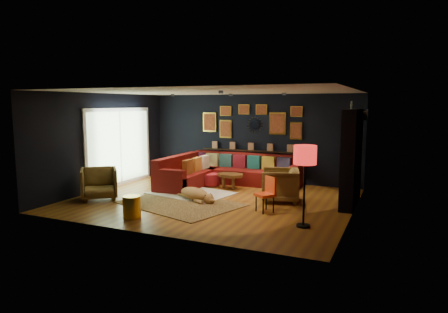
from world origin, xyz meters
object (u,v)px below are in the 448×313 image
at_px(sectional, 220,173).
at_px(coffee_table, 230,177).
at_px(pouf, 211,179).
at_px(gold_stool, 132,207).
at_px(armchair_right, 280,183).
at_px(orange_chair, 267,191).
at_px(floor_lamp, 305,159).
at_px(dog, 194,191).
at_px(armchair_left, 99,182).

bearing_deg(sectional, coffee_table, -40.21).
height_order(pouf, gold_stool, gold_stool).
distance_m(armchair_right, gold_stool, 3.52).
height_order(gold_stool, orange_chair, orange_chair).
relative_size(floor_lamp, dog, 1.19).
relative_size(armchair_right, orange_chair, 1.14).
height_order(armchair_right, gold_stool, armchair_right).
xyz_separation_m(sectional, orange_chair, (2.15, -2.26, 0.12)).
relative_size(orange_chair, dog, 0.58).
relative_size(sectional, coffee_table, 4.29).
relative_size(gold_stool, orange_chair, 0.60).
bearing_deg(armchair_right, sectional, -136.17).
relative_size(coffee_table, gold_stool, 1.74).
height_order(armchair_left, gold_stool, armchair_left).
height_order(pouf, orange_chair, orange_chair).
xyz_separation_m(pouf, armchair_right, (2.30, -0.95, 0.25)).
bearing_deg(pouf, armchair_right, -22.37).
xyz_separation_m(coffee_table, armchair_right, (1.66, -0.84, 0.10)).
bearing_deg(dog, gold_stool, -79.13).
height_order(coffee_table, gold_stool, gold_stool).
xyz_separation_m(armchair_right, dog, (-1.91, -0.75, -0.21)).
distance_m(armchair_right, floor_lamp, 2.18).
relative_size(sectional, armchair_left, 4.01).
distance_m(pouf, orange_chair, 3.03).
relative_size(pouf, floor_lamp, 0.32).
bearing_deg(orange_chair, gold_stool, -109.74).
height_order(armchair_left, dog, armchair_left).
distance_m(armchair_left, gold_stool, 1.99).
height_order(sectional, pouf, sectional).
xyz_separation_m(coffee_table, pouf, (-0.65, 0.11, -0.15)).
xyz_separation_m(armchair_right, gold_stool, (-2.37, -2.59, -0.21)).
bearing_deg(armchair_left, gold_stool, -71.78).
height_order(gold_stool, dog, gold_stool).
xyz_separation_m(armchair_right, floor_lamp, (0.97, -1.75, 0.87)).
relative_size(sectional, dog, 2.62).
relative_size(coffee_table, armchair_left, 0.93).
xyz_separation_m(orange_chair, floor_lamp, (0.96, -0.75, 0.86)).
distance_m(armchair_left, orange_chair, 4.13).
distance_m(sectional, coffee_table, 0.64).
bearing_deg(pouf, dog, -77.18).
height_order(pouf, floor_lamp, floor_lamp).
distance_m(sectional, pouf, 0.37).
distance_m(coffee_table, armchair_right, 1.86).
bearing_deg(coffee_table, dog, -99.22).
xyz_separation_m(sectional, coffee_table, (0.49, -0.42, 0.01)).
height_order(coffee_table, pouf, coffee_table).
height_order(armchair_left, armchair_right, armchair_right).
xyz_separation_m(coffee_table, dog, (-0.26, -1.59, -0.12)).
xyz_separation_m(coffee_table, gold_stool, (-0.71, -3.43, -0.11)).
bearing_deg(gold_stool, pouf, 88.89).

